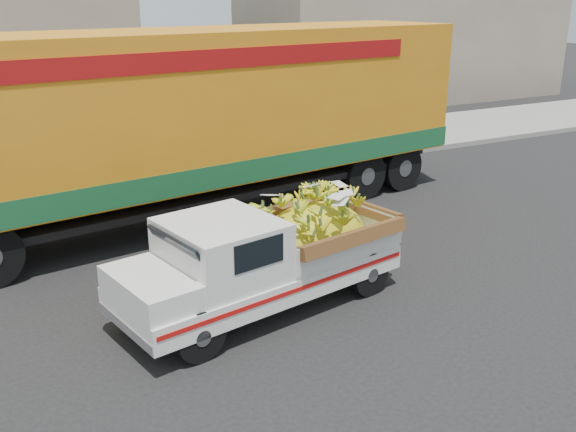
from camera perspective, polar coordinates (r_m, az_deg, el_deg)
ground at (r=9.71m, az=3.38°, el=-8.07°), size 100.00×100.00×0.00m
curb at (r=15.82m, az=-10.43°, el=2.80°), size 60.00×0.25×0.15m
sidewalk at (r=17.77m, az=-12.59°, el=4.43°), size 60.00×4.00×0.14m
building_right at (r=30.01m, az=10.29°, el=16.07°), size 14.00×6.00×6.00m
pickup_truck at (r=9.53m, az=-0.78°, el=-3.17°), size 4.55×2.34×1.52m
semi_trailer at (r=13.11m, az=-7.46°, el=8.80°), size 12.05×4.10×3.80m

